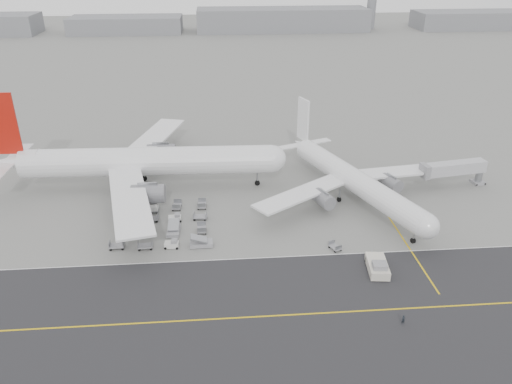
{
  "coord_description": "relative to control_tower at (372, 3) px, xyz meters",
  "views": [
    {
      "loc": [
        -4.95,
        -77.16,
        50.77
      ],
      "look_at": [
        2.41,
        12.0,
        6.26
      ],
      "focal_mm": 35.0,
      "sensor_mm": 36.0,
      "label": 1
    }
  ],
  "objects": [
    {
      "name": "taxiway",
      "position": [
        -94.98,
        -282.98,
        -16.24
      ],
      "size": [
        220.0,
        59.0,
        0.03
      ],
      "color": "#2A2A2D",
      "rests_on": "ground"
    },
    {
      "name": "ground",
      "position": [
        -100.0,
        -265.0,
        -16.25
      ],
      "size": [
        700.0,
        700.0,
        0.0
      ],
      "primitive_type": "plane",
      "color": "gray",
      "rests_on": "ground"
    },
    {
      "name": "gse_cluster",
      "position": [
        -116.52,
        -254.68,
        -16.25
      ],
      "size": [
        24.09,
        23.25,
        2.15
      ],
      "primitive_type": null,
      "rotation": [
        0.0,
        0.0,
        -0.02
      ],
      "color": "#96969B",
      "rests_on": "ground"
    },
    {
      "name": "horizon_buildings",
      "position": [
        -70.0,
        -5.0,
        -16.25
      ],
      "size": [
        520.0,
        28.0,
        28.0
      ],
      "primitive_type": null,
      "color": "slate",
      "rests_on": "ground"
    },
    {
      "name": "airliner_a",
      "position": [
        -122.33,
        -236.13,
        -9.66
      ],
      "size": [
        66.54,
        65.75,
        22.94
      ],
      "rotation": [
        0.0,
        0.0,
        1.54
      ],
      "color": "white",
      "rests_on": "ground"
    },
    {
      "name": "control_tower",
      "position": [
        0.0,
        0.0,
        0.0
      ],
      "size": [
        7.0,
        7.0,
        31.25
      ],
      "color": "slate",
      "rests_on": "ground"
    },
    {
      "name": "stray_dolly",
      "position": [
        -83.92,
        -265.53,
        -16.25
      ],
      "size": [
        2.28,
        2.75,
        1.46
      ],
      "primitive_type": null,
      "rotation": [
        0.0,
        0.0,
        0.41
      ],
      "color": "silver",
      "rests_on": "ground"
    },
    {
      "name": "ground_crew_a",
      "position": [
        -78.36,
        -286.34,
        -15.46
      ],
      "size": [
        0.65,
        0.5,
        1.58
      ],
      "primitive_type": "imported",
      "rotation": [
        0.0,
        0.0,
        0.24
      ],
      "color": "black",
      "rests_on": "ground"
    },
    {
      "name": "airliner_b",
      "position": [
        -75.92,
        -245.86,
        -11.26
      ],
      "size": [
        46.97,
        47.87,
        17.32
      ],
      "rotation": [
        0.0,
        0.0,
        0.37
      ],
      "color": "white",
      "rests_on": "ground"
    },
    {
      "name": "jet_bridge",
      "position": [
        -50.84,
        -241.31,
        -11.87
      ],
      "size": [
        16.88,
        5.68,
        6.29
      ],
      "rotation": [
        0.0,
        0.0,
        0.16
      ],
      "color": "gray",
      "rests_on": "ground"
    },
    {
      "name": "pushback_tug",
      "position": [
        -78.18,
        -272.9,
        -15.21
      ],
      "size": [
        3.97,
        8.97,
        2.53
      ],
      "rotation": [
        0.0,
        0.0,
        -0.11
      ],
      "color": "beige",
      "rests_on": "ground"
    }
  ]
}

